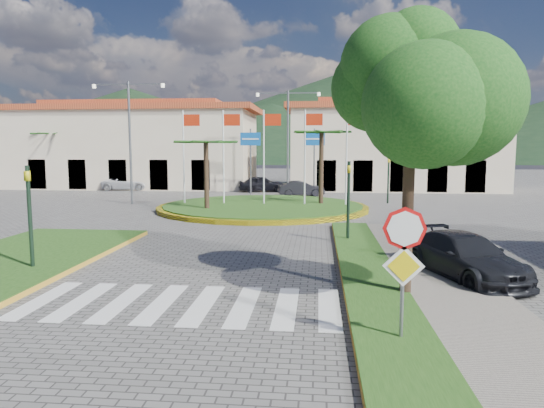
# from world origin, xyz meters

# --- Properties ---
(ground) EXTENTS (160.00, 160.00, 0.00)m
(ground) POSITION_xyz_m (0.00, 0.00, 0.00)
(ground) COLOR #5D5A58
(ground) RESTS_ON ground
(sidewalk_right) EXTENTS (4.00, 28.00, 0.15)m
(sidewalk_right) POSITION_xyz_m (6.00, 2.00, 0.07)
(sidewalk_right) COLOR gray
(sidewalk_right) RESTS_ON ground
(verge_right) EXTENTS (1.60, 28.00, 0.18)m
(verge_right) POSITION_xyz_m (4.80, 2.00, 0.09)
(verge_right) COLOR #204A15
(verge_right) RESTS_ON ground
(crosswalk) EXTENTS (8.00, 3.00, 0.01)m
(crosswalk) POSITION_xyz_m (0.00, 4.00, 0.01)
(crosswalk) COLOR silver
(crosswalk) RESTS_ON ground
(roundabout_island) EXTENTS (12.70, 12.70, 6.00)m
(roundabout_island) POSITION_xyz_m (0.00, 22.00, 0.17)
(roundabout_island) COLOR yellow
(roundabout_island) RESTS_ON ground
(stop_sign) EXTENTS (0.80, 0.11, 2.65)m
(stop_sign) POSITION_xyz_m (4.90, 1.96, 1.79)
(stop_sign) COLOR slate
(stop_sign) RESTS_ON ground
(deciduous_tree) EXTENTS (3.60, 3.60, 6.80)m
(deciduous_tree) POSITION_xyz_m (5.50, 5.00, 5.18)
(deciduous_tree) COLOR black
(deciduous_tree) RESTS_ON ground
(traffic_light_left) EXTENTS (0.15, 0.18, 3.20)m
(traffic_light_left) POSITION_xyz_m (-5.20, 6.50, 1.94)
(traffic_light_left) COLOR black
(traffic_light_left) RESTS_ON ground
(traffic_light_right) EXTENTS (0.15, 0.18, 3.20)m
(traffic_light_right) POSITION_xyz_m (4.50, 12.00, 1.94)
(traffic_light_right) COLOR black
(traffic_light_right) RESTS_ON ground
(traffic_light_far) EXTENTS (0.18, 0.15, 3.20)m
(traffic_light_far) POSITION_xyz_m (8.00, 26.00, 1.94)
(traffic_light_far) COLOR black
(traffic_light_far) RESTS_ON ground
(direction_sign_west) EXTENTS (1.60, 0.14, 5.20)m
(direction_sign_west) POSITION_xyz_m (-2.00, 30.97, 3.53)
(direction_sign_west) COLOR slate
(direction_sign_west) RESTS_ON ground
(direction_sign_east) EXTENTS (1.60, 0.14, 5.20)m
(direction_sign_east) POSITION_xyz_m (3.00, 30.97, 3.53)
(direction_sign_east) COLOR slate
(direction_sign_east) RESTS_ON ground
(street_lamp_centre) EXTENTS (4.80, 0.16, 8.00)m
(street_lamp_centre) POSITION_xyz_m (1.00, 30.00, 4.50)
(street_lamp_centre) COLOR slate
(street_lamp_centre) RESTS_ON ground
(street_lamp_west) EXTENTS (4.80, 0.16, 8.00)m
(street_lamp_west) POSITION_xyz_m (-9.00, 24.00, 4.50)
(street_lamp_west) COLOR slate
(street_lamp_west) RESTS_ON ground
(building_left) EXTENTS (23.32, 9.54, 8.05)m
(building_left) POSITION_xyz_m (-14.00, 38.00, 3.90)
(building_left) COLOR beige
(building_left) RESTS_ON ground
(building_right) EXTENTS (19.08, 9.54, 8.05)m
(building_right) POSITION_xyz_m (10.00, 38.00, 3.90)
(building_right) COLOR beige
(building_right) RESTS_ON ground
(hill_far_west) EXTENTS (140.00, 140.00, 22.00)m
(hill_far_west) POSITION_xyz_m (-55.00, 140.00, 11.00)
(hill_far_west) COLOR black
(hill_far_west) RESTS_ON ground
(hill_far_mid) EXTENTS (180.00, 180.00, 30.00)m
(hill_far_mid) POSITION_xyz_m (15.00, 160.00, 15.00)
(hill_far_mid) COLOR black
(hill_far_mid) RESTS_ON ground
(hill_near_back) EXTENTS (110.00, 110.00, 16.00)m
(hill_near_back) POSITION_xyz_m (-10.00, 130.00, 8.00)
(hill_near_back) COLOR black
(hill_near_back) RESTS_ON ground
(white_van) EXTENTS (4.54, 2.50, 1.20)m
(white_van) POSITION_xyz_m (-13.41, 34.20, 0.60)
(white_van) COLOR silver
(white_van) RESTS_ON ground
(car_dark_a) EXTENTS (4.19, 2.39, 1.34)m
(car_dark_a) POSITION_xyz_m (-1.43, 33.77, 0.67)
(car_dark_a) COLOR black
(car_dark_a) RESTS_ON ground
(car_dark_b) EXTENTS (3.72, 1.95, 1.17)m
(car_dark_b) POSITION_xyz_m (2.00, 30.40, 0.58)
(car_dark_b) COLOR black
(car_dark_b) RESTS_ON ground
(car_side_right) EXTENTS (3.17, 4.75, 1.28)m
(car_side_right) POSITION_xyz_m (7.50, 7.00, 0.64)
(car_side_right) COLOR black
(car_side_right) RESTS_ON ground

